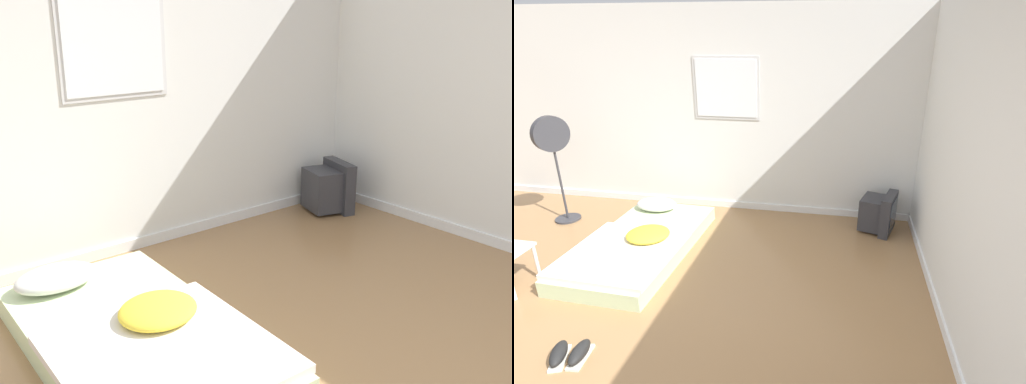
# 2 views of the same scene
# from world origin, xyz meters

# --- Properties ---
(ground_plane) EXTENTS (20.00, 20.00, 0.00)m
(ground_plane) POSITION_xyz_m (0.00, 0.00, 0.00)
(ground_plane) COLOR #997047
(wall_back) EXTENTS (7.47, 0.08, 2.60)m
(wall_back) POSITION_xyz_m (0.00, 3.02, 1.29)
(wall_back) COLOR white
(wall_back) RESTS_ON ground_plane
(mattress_bed) EXTENTS (1.09, 1.97, 0.31)m
(mattress_bed) POSITION_xyz_m (-0.51, 1.63, 0.11)
(mattress_bed) COLOR beige
(mattress_bed) RESTS_ON ground_plane
(crt_tv) EXTENTS (0.48, 0.50, 0.48)m
(crt_tv) POSITION_xyz_m (2.11, 2.65, 0.23)
(crt_tv) COLOR #333338
(crt_tv) RESTS_ON ground_plane
(sneaker_pair) EXTENTS (0.31, 0.32, 0.10)m
(sneaker_pair) POSITION_xyz_m (-0.28, 0.07, 0.05)
(sneaker_pair) COLOR silver
(sneaker_pair) RESTS_ON ground_plane
(standing_fan) EXTENTS (0.31, 0.43, 1.35)m
(standing_fan) POSITION_xyz_m (-1.84, 2.21, 0.98)
(standing_fan) COLOR #333338
(standing_fan) RESTS_ON ground_plane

